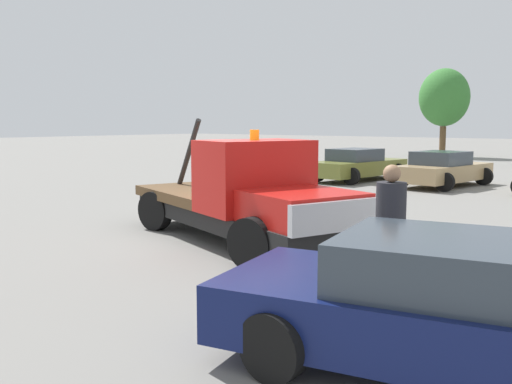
{
  "coord_description": "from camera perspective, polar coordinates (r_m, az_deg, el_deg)",
  "views": [
    {
      "loc": [
        7.5,
        -8.75,
        2.42
      ],
      "look_at": [
        0.5,
        0.0,
        1.05
      ],
      "focal_mm": 40.0,
      "sensor_mm": 36.0,
      "label": 1
    }
  ],
  "objects": [
    {
      "name": "ground_plane",
      "position": [
        11.78,
        -1.91,
        -4.89
      ],
      "size": [
        160.0,
        160.0,
        0.0
      ],
      "primitive_type": "plane",
      "color": "gray"
    },
    {
      "name": "parked_car_tan",
      "position": [
        22.71,
        18.17,
        2.16
      ],
      "size": [
        2.83,
        4.7,
        1.34
      ],
      "rotation": [
        0.0,
        0.0,
        1.44
      ],
      "color": "tan",
      "rests_on": "ground"
    },
    {
      "name": "parked_car_olive",
      "position": [
        24.18,
        10.1,
        2.67
      ],
      "size": [
        2.76,
        4.98,
        1.34
      ],
      "rotation": [
        0.0,
        0.0,
        1.45
      ],
      "color": "olive",
      "rests_on": "ground"
    },
    {
      "name": "tow_truck",
      "position": [
        11.31,
        -0.95,
        -0.72
      ],
      "size": [
        6.57,
        3.89,
        2.51
      ],
      "rotation": [
        0.0,
        0.0,
        -0.33
      ],
      "color": "black",
      "rests_on": "ground"
    },
    {
      "name": "tree_center",
      "position": [
        42.21,
        18.31,
        8.94
      ],
      "size": [
        3.44,
        3.44,
        6.14
      ],
      "color": "brown",
      "rests_on": "ground"
    },
    {
      "name": "traffic_cone",
      "position": [
        15.22,
        10.24,
        -1.32
      ],
      "size": [
        0.4,
        0.4,
        0.55
      ],
      "color": "black",
      "rests_on": "ground"
    },
    {
      "name": "person_near_truck",
      "position": [
        8.08,
        13.31,
        -2.85
      ],
      "size": [
        0.41,
        0.41,
        1.85
      ],
      "rotation": [
        0.0,
        0.0,
        1.19
      ],
      "color": "#847051",
      "rests_on": "ground"
    },
    {
      "name": "foreground_car",
      "position": [
        5.86,
        20.98,
        -11.1
      ],
      "size": [
        5.34,
        2.97,
        1.34
      ],
      "rotation": [
        0.0,
        0.0,
        0.21
      ],
      "color": "#0F194C",
      "rests_on": "ground"
    }
  ]
}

